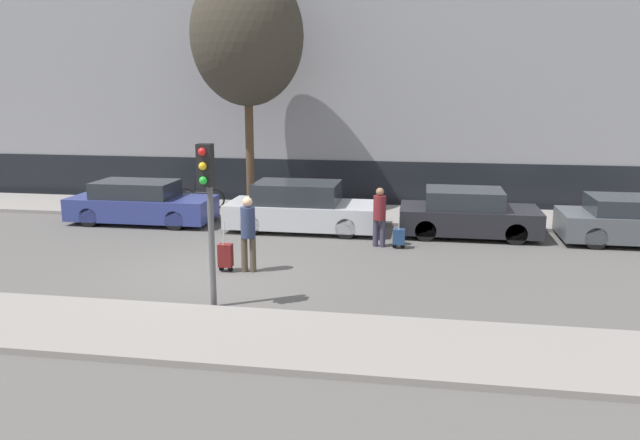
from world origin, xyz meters
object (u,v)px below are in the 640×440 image
Objects in this scene: parked_car_2 at (468,214)px; bare_tree_near_crossing at (247,36)px; trolley_left at (225,255)px; traffic_light at (208,192)px; pedestrian_left at (248,229)px; parked_car_1 at (301,208)px; parked_bicycle at (200,198)px; parked_car_3 at (636,222)px; parked_car_0 at (141,203)px; pedestrian_right at (379,214)px; trolley_right at (399,237)px.

parked_car_2 is 0.50× the size of bare_tree_near_crossing.
trolley_left is 3.17m from traffic_light.
pedestrian_left is at bearing 7.56° from trolley_left.
parked_car_1 is at bearing 86.59° from traffic_light.
parked_car_2 is 9.13m from parked_bicycle.
bare_tree_near_crossing reaches higher than trolley_left.
parked_car_1 is 1.40× the size of traffic_light.
parked_car_3 is 0.51× the size of bare_tree_near_crossing.
parked_car_0 is at bearing 178.43° from parked_car_1.
bare_tree_near_crossing is (-7.08, 2.02, 5.20)m from parked_car_2.
parked_car_3 reaches higher than parked_bicycle.
parked_bicycle is (-3.57, 9.08, -1.84)m from traffic_light.
parked_car_0 is at bearing -1.71° from pedestrian_right.
parked_car_2 is 6.98m from pedestrian_left.
parked_car_1 is at bearing 77.57° from pedestrian_left.
parked_car_2 is at bearing -15.89° from bare_tree_near_crossing.
pedestrian_left reaches higher than trolley_right.
pedestrian_right is at bearing -12.62° from parked_car_0.
parked_car_3 is 2.31× the size of parked_bicycle.
parked_car_2 is 0.97× the size of parked_car_3.
trolley_left is (4.32, -4.66, -0.25)m from parked_car_0.
pedestrian_left is 1.10× the size of pedestrian_right.
pedestrian_right reaches higher than trolley_right.
parked_car_3 is at bearing -10.51° from bare_tree_near_crossing.
trolley_left is 8.67m from bare_tree_near_crossing.
parked_car_1 is at bearing -178.89° from parked_car_2.
traffic_light reaches higher than trolley_left.
parked_bicycle is at bearing 167.20° from parked_car_2.
pedestrian_right reaches higher than parked_car_0.
pedestrian_right reaches higher than trolley_left.
pedestrian_left is at bearing -155.92° from parked_car_3.
pedestrian_right reaches higher than parked_car_2.
parked_car_1 reaches higher than trolley_right.
bare_tree_near_crossing is (-5.19, 3.80, 5.53)m from trolley_right.
parked_car_3 is 10.78m from pedestrian_left.
pedestrian_left is (-0.38, -4.44, 0.34)m from parked_car_1.
bare_tree_near_crossing is (-1.76, 9.08, 3.51)m from traffic_light.
parked_car_1 is (5.24, -0.14, 0.04)m from parked_car_0.
trolley_left is 1.12× the size of trolley_right.
bare_tree_near_crossing is at bearing 32.69° from parked_car_0.
trolley_right is 0.61× the size of parked_bicycle.
trolley_right is (8.25, -1.83, -0.31)m from parked_car_0.
traffic_light is (-2.89, -5.38, 1.42)m from pedestrian_right.
traffic_light is at bearing -122.98° from trolley_right.
pedestrian_right is at bearing -167.57° from parked_car_3.
parked_car_1 is at bearing 179.73° from parked_car_3.
trolley_left is 4.85m from trolley_right.
bare_tree_near_crossing is (-1.79, 6.55, 4.83)m from pedestrian_left.
bare_tree_near_crossing reaches higher than trolley_right.
parked_bicycle is at bearing 152.05° from parked_car_1.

